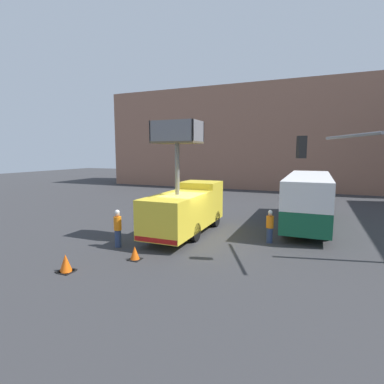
{
  "coord_description": "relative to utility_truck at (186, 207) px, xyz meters",
  "views": [
    {
      "loc": [
        6.28,
        -14.7,
        4.7
      ],
      "look_at": [
        -0.55,
        1.82,
        2.36
      ],
      "focal_mm": 28.0,
      "sensor_mm": 36.0,
      "label": 1
    }
  ],
  "objects": [
    {
      "name": "traffic_cone_far_side",
      "position": [
        -2.13,
        -7.04,
        -1.31
      ],
      "size": [
        0.56,
        0.56,
        0.64
      ],
      "color": "black",
      "rests_on": "ground_plane"
    },
    {
      "name": "ground_plane",
      "position": [
        0.55,
        -0.94,
        -1.61
      ],
      "size": [
        120.0,
        120.0,
        0.0
      ],
      "primitive_type": "plane",
      "color": "#333335"
    },
    {
      "name": "traffic_light_pole",
      "position": [
        8.5,
        -1.59,
        2.3
      ],
      "size": [
        3.92,
        3.67,
        5.69
      ],
      "color": "slate",
      "rests_on": "ground_plane"
    },
    {
      "name": "road_worker_near_truck",
      "position": [
        -2.2,
        -3.55,
        -0.65
      ],
      "size": [
        0.38,
        0.38,
        1.9
      ],
      "rotation": [
        0.0,
        0.0,
        3.53
      ],
      "color": "navy",
      "rests_on": "ground_plane"
    },
    {
      "name": "building_backdrop_far",
      "position": [
        0.55,
        27.31,
        5.06
      ],
      "size": [
        44.0,
        10.0,
        13.35
      ],
      "color": "#936651",
      "rests_on": "ground_plane"
    },
    {
      "name": "city_bus",
      "position": [
        6.47,
        5.16,
        0.31
      ],
      "size": [
        2.59,
        10.36,
        3.27
      ],
      "rotation": [
        0.0,
        0.0,
        1.69
      ],
      "color": "#145638",
      "rests_on": "ground_plane"
    },
    {
      "name": "traffic_cone_mid_road",
      "position": [
        -0.4,
        -4.8,
        -1.33
      ],
      "size": [
        0.54,
        0.54,
        0.61
      ],
      "color": "black",
      "rests_on": "ground_plane"
    },
    {
      "name": "road_worker_directing",
      "position": [
        4.75,
        0.11,
        -0.74
      ],
      "size": [
        0.38,
        0.38,
        1.75
      ],
      "rotation": [
        0.0,
        0.0,
        3.91
      ],
      "color": "navy",
      "rests_on": "ground_plane"
    },
    {
      "name": "traffic_cone_near_truck",
      "position": [
        -2.23,
        -6.96,
        -1.29
      ],
      "size": [
        0.61,
        0.61,
        0.69
      ],
      "color": "black",
      "rests_on": "ground_plane"
    },
    {
      "name": "utility_truck",
      "position": [
        0.0,
        0.0,
        0.0
      ],
      "size": [
        2.45,
        7.09,
        6.35
      ],
      "color": "yellow",
      "rests_on": "ground_plane"
    }
  ]
}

